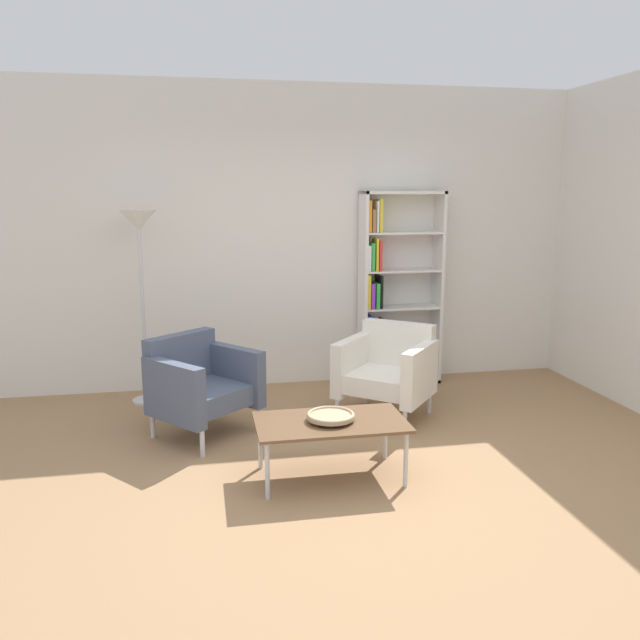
{
  "coord_description": "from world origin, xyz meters",
  "views": [
    {
      "loc": [
        -0.91,
        -3.73,
        1.88
      ],
      "look_at": [
        -0.04,
        0.84,
        0.95
      ],
      "focal_mm": 35.7,
      "sensor_mm": 36.0,
      "label": 1
    }
  ],
  "objects": [
    {
      "name": "bookshelf_tall",
      "position": [
        0.96,
        2.25,
        0.93
      ],
      "size": [
        0.8,
        0.3,
        1.9
      ],
      "color": "silver",
      "rests_on": "ground_plane"
    },
    {
      "name": "coffee_table_low",
      "position": [
        -0.09,
        0.18,
        0.37
      ],
      "size": [
        1.0,
        0.56,
        0.4
      ],
      "color": "brown",
      "rests_on": "ground_plane"
    },
    {
      "name": "floor_lamp_torchiere",
      "position": [
        -1.41,
        2.04,
        1.45
      ],
      "size": [
        0.32,
        0.32,
        1.74
      ],
      "color": "silver",
      "rests_on": "ground_plane"
    },
    {
      "name": "armchair_corner_red",
      "position": [
        0.64,
        1.28,
        0.41
      ],
      "size": [
        0.95,
        0.94,
        0.78
      ],
      "rotation": [
        0.0,
        0.0,
        -0.69
      ],
      "color": "white",
      "rests_on": "ground_plane"
    },
    {
      "name": "plaster_back_panel",
      "position": [
        0.0,
        2.46,
        1.45
      ],
      "size": [
        6.4,
        0.12,
        2.9
      ],
      "primitive_type": "cube",
      "color": "silver",
      "rests_on": "ground_plane"
    },
    {
      "name": "ground_plane",
      "position": [
        0.0,
        0.0,
        0.0
      ],
      "size": [
        8.32,
        8.32,
        0.0
      ],
      "primitive_type": "plane",
      "color": "#9E7751"
    },
    {
      "name": "armchair_by_bookshelf",
      "position": [
        -0.94,
        1.16,
        0.41
      ],
      "size": [
        0.95,
        0.94,
        0.78
      ],
      "rotation": [
        0.0,
        0.0,
        0.71
      ],
      "color": "#4C566B",
      "rests_on": "ground_plane"
    },
    {
      "name": "decorative_bowl",
      "position": [
        -0.09,
        0.18,
        0.43
      ],
      "size": [
        0.32,
        0.32,
        0.05
      ],
      "color": "tan",
      "rests_on": "coffee_table_low"
    }
  ]
}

